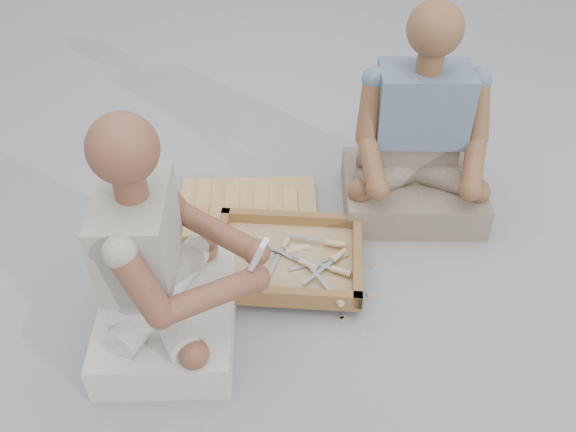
# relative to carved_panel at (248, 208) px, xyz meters

# --- Properties ---
(ground) EXTENTS (60.00, 60.00, 0.00)m
(ground) POSITION_rel_carved_panel_xyz_m (0.30, -0.43, -0.02)
(ground) COLOR gray
(ground) RESTS_ON ground
(carved_panel) EXTENTS (0.59, 0.44, 0.04)m
(carved_panel) POSITION_rel_carved_panel_xyz_m (0.00, 0.00, 0.00)
(carved_panel) COLOR olive
(carved_panel) RESTS_ON ground
(tool_tray) EXTENTS (0.55, 0.45, 0.07)m
(tool_tray) POSITION_rel_carved_panel_xyz_m (0.20, -0.30, 0.04)
(tool_tray) COLOR brown
(tool_tray) RESTS_ON carved_panel
(chisel_0) EXTENTS (0.20, 0.12, 0.02)m
(chisel_0) POSITION_rel_carved_panel_xyz_m (0.36, -0.28, 0.05)
(chisel_0) COLOR silver
(chisel_0) RESTS_ON tool_tray
(chisel_1) EXTENTS (0.06, 0.22, 0.02)m
(chisel_1) POSITION_rel_carved_panel_xyz_m (0.18, -0.24, 0.05)
(chisel_1) COLOR silver
(chisel_1) RESTS_ON tool_tray
(chisel_2) EXTENTS (0.21, 0.11, 0.02)m
(chisel_2) POSITION_rel_carved_panel_xyz_m (0.26, -0.32, 0.05)
(chisel_2) COLOR silver
(chisel_2) RESTS_ON tool_tray
(chisel_3) EXTENTS (0.22, 0.07, 0.02)m
(chisel_3) POSITION_rel_carved_panel_xyz_m (0.22, -0.25, 0.05)
(chisel_3) COLOR silver
(chisel_3) RESTS_ON tool_tray
(chisel_4) EXTENTS (0.22, 0.04, 0.02)m
(chisel_4) POSITION_rel_carved_panel_xyz_m (0.34, -0.22, 0.06)
(chisel_4) COLOR silver
(chisel_4) RESTS_ON tool_tray
(chisel_5) EXTENTS (0.15, 0.19, 0.02)m
(chisel_5) POSITION_rel_carved_panel_xyz_m (0.37, -0.46, 0.06)
(chisel_5) COLOR silver
(chisel_5) RESTS_ON tool_tray
(chisel_6) EXTENTS (0.14, 0.19, 0.02)m
(chisel_6) POSITION_rel_carved_panel_xyz_m (0.37, -0.29, 0.06)
(chisel_6) COLOR silver
(chisel_6) RESTS_ON tool_tray
(chisel_7) EXTENTS (0.22, 0.08, 0.02)m
(chisel_7) POSITION_rel_carved_panel_xyz_m (0.37, -0.35, 0.06)
(chisel_7) COLOR silver
(chisel_7) RESTS_ON tool_tray
(chisel_8) EXTENTS (0.20, 0.13, 0.02)m
(chisel_8) POSITION_rel_carved_panel_xyz_m (0.20, -0.27, 0.04)
(chisel_8) COLOR silver
(chisel_8) RESTS_ON tool_tray
(wood_chip_0) EXTENTS (0.02, 0.02, 0.00)m
(wood_chip_0) POSITION_rel_carved_panel_xyz_m (0.49, -0.01, -0.02)
(wood_chip_0) COLOR tan
(wood_chip_0) RESTS_ON ground
(wood_chip_1) EXTENTS (0.02, 0.02, 0.00)m
(wood_chip_1) POSITION_rel_carved_panel_xyz_m (0.02, -0.59, -0.02)
(wood_chip_1) COLOR tan
(wood_chip_1) RESTS_ON ground
(wood_chip_2) EXTENTS (0.02, 0.02, 0.00)m
(wood_chip_2) POSITION_rel_carved_panel_xyz_m (-0.01, -0.37, -0.02)
(wood_chip_2) COLOR tan
(wood_chip_2) RESTS_ON ground
(wood_chip_3) EXTENTS (0.02, 0.02, 0.00)m
(wood_chip_3) POSITION_rel_carved_panel_xyz_m (0.27, -0.42, -0.02)
(wood_chip_3) COLOR tan
(wood_chip_3) RESTS_ON ground
(wood_chip_4) EXTENTS (0.02, 0.02, 0.00)m
(wood_chip_4) POSITION_rel_carved_panel_xyz_m (0.23, 0.03, -0.02)
(wood_chip_4) COLOR tan
(wood_chip_4) RESTS_ON ground
(wood_chip_5) EXTENTS (0.02, 0.02, 0.00)m
(wood_chip_5) POSITION_rel_carved_panel_xyz_m (0.50, -0.23, -0.02)
(wood_chip_5) COLOR tan
(wood_chip_5) RESTS_ON ground
(wood_chip_6) EXTENTS (0.02, 0.02, 0.00)m
(wood_chip_6) POSITION_rel_carved_panel_xyz_m (0.41, -0.49, -0.02)
(wood_chip_6) COLOR tan
(wood_chip_6) RESTS_ON ground
(wood_chip_7) EXTENTS (0.02, 0.02, 0.00)m
(wood_chip_7) POSITION_rel_carved_panel_xyz_m (0.34, -0.16, -0.02)
(wood_chip_7) COLOR tan
(wood_chip_7) RESTS_ON ground
(wood_chip_8) EXTENTS (0.02, 0.02, 0.00)m
(wood_chip_8) POSITION_rel_carved_panel_xyz_m (0.41, -0.50, -0.02)
(wood_chip_8) COLOR tan
(wood_chip_8) RESTS_ON ground
(wood_chip_9) EXTENTS (0.02, 0.02, 0.00)m
(wood_chip_9) POSITION_rel_carved_panel_xyz_m (0.32, -0.05, -0.02)
(wood_chip_9) COLOR tan
(wood_chip_9) RESTS_ON ground
(wood_chip_10) EXTENTS (0.02, 0.02, 0.00)m
(wood_chip_10) POSITION_rel_carved_panel_xyz_m (0.50, -0.38, -0.02)
(wood_chip_10) COLOR tan
(wood_chip_10) RESTS_ON ground
(wood_chip_11) EXTENTS (0.02, 0.02, 0.00)m
(wood_chip_11) POSITION_rel_carved_panel_xyz_m (0.49, -0.55, -0.02)
(wood_chip_11) COLOR tan
(wood_chip_11) RESTS_ON ground
(craftsman) EXTENTS (0.58, 0.58, 0.81)m
(craftsman) POSITION_rel_carved_panel_xyz_m (-0.14, -0.63, 0.26)
(craftsman) COLOR beige
(craftsman) RESTS_ON ground
(companion) EXTENTS (0.58, 0.49, 0.83)m
(companion) POSITION_rel_carved_panel_xyz_m (0.63, 0.14, 0.26)
(companion) COLOR gray
(companion) RESTS_ON ground
(mobile_phone) EXTENTS (0.06, 0.06, 0.11)m
(mobile_phone) POSITION_rel_carved_panel_xyz_m (0.17, -0.63, 0.38)
(mobile_phone) COLOR silver
(mobile_phone) RESTS_ON craftsman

